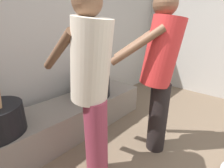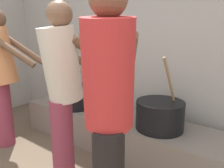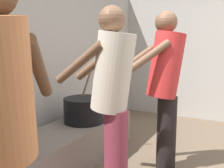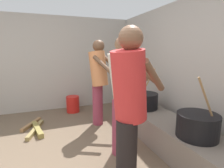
{
  "view_description": "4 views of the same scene",
  "coord_description": "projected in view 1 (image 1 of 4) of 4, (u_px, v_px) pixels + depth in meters",
  "views": [
    {
      "loc": [
        -1.02,
        0.2,
        1.34
      ],
      "look_at": [
        0.05,
        1.18,
        0.82
      ],
      "focal_mm": 25.9,
      "sensor_mm": 36.0,
      "label": 1
    },
    {
      "loc": [
        1.16,
        -0.05,
        1.33
      ],
      "look_at": [
        0.13,
        1.36,
        0.92
      ],
      "focal_mm": 33.79,
      "sensor_mm": 36.0,
      "label": 2
    },
    {
      "loc": [
        -1.99,
        0.2,
        1.28
      ],
      "look_at": [
        0.15,
        1.35,
        0.92
      ],
      "focal_mm": 39.77,
      "sensor_mm": 36.0,
      "label": 3
    },
    {
      "loc": [
        1.83,
        0.2,
        1.41
      ],
      "look_at": [
        -0.48,
        1.08,
        0.95
      ],
      "focal_mm": 28.19,
      "sensor_mm": 36.0,
      "label": 4
    }
  ],
  "objects": [
    {
      "name": "cook_in_cream_shirt",
      "position": [
        91.0,
        83.0,
        1.27
      ],
      "size": [
        0.36,
        0.67,
        1.6
      ],
      "color": "#8C3347",
      "rests_on": "ground_plane"
    },
    {
      "name": "hearth_ledge",
      "position": [
        57.0,
        124.0,
        2.0
      ],
      "size": [
        2.6,
        0.6,
        0.4
      ],
      "primitive_type": "cube",
      "color": "slate",
      "rests_on": "ground_plane"
    },
    {
      "name": "block_enclosure_rear",
      "position": [
        44.0,
        44.0,
        2.17
      ],
      "size": [
        5.57,
        0.2,
        2.23
      ],
      "primitive_type": "cube",
      "color": "#ADA8A0",
      "rests_on": "ground_plane"
    },
    {
      "name": "cook_in_red_shirt",
      "position": [
        160.0,
        70.0,
        1.59
      ],
      "size": [
        0.64,
        0.74,
        1.63
      ],
      "color": "black",
      "rests_on": "ground_plane"
    },
    {
      "name": "cooking_pot_main",
      "position": [
        93.0,
        86.0,
        2.27
      ],
      "size": [
        0.48,
        0.48,
        0.74
      ],
      "color": "black",
      "rests_on": "hearth_ledge"
    }
  ]
}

